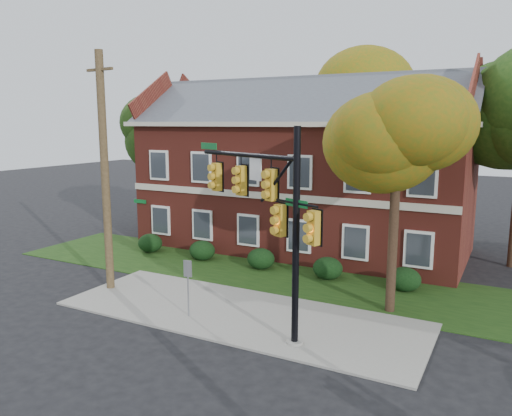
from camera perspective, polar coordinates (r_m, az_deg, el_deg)
The scene contains 15 objects.
ground at distance 18.60m, azimuth -3.55°, elevation -13.07°, with size 120.00×120.00×0.00m, color black.
sidewalk at distance 19.38m, azimuth -1.98°, elevation -11.96°, with size 14.00×5.00×0.08m, color gray.
grass_strip at distance 23.60m, azimuth 4.13°, elevation -8.01°, with size 30.00×6.00×0.04m, color #193811.
apartment_building at distance 28.83m, azimuth 5.39°, elevation 5.29°, with size 18.80×8.80×9.74m.
hedge_far_left at distance 28.67m, azimuth -12.00°, elevation -3.94°, with size 1.40×1.26×1.05m, color black.
hedge_left at distance 26.62m, azimuth -6.18°, elevation -4.85°, with size 1.40×1.26×1.05m, color black.
hedge_center at distance 24.89m, azimuth 0.56°, elevation -5.83°, with size 1.40×1.26×1.05m, color black.
hedge_right at distance 23.55m, azimuth 8.20°, elevation -6.84°, with size 1.40×1.26×1.05m, color black.
hedge_far_right at distance 22.68m, azimuth 16.62°, elevation -7.81°, with size 1.40×1.26×1.05m, color black.
tree_near_right at distance 18.86m, azimuth 16.49°, elevation 7.71°, with size 4.50×4.25×8.58m.
tree_left_rear at distance 32.81m, azimuth -11.43°, elevation 8.65°, with size 5.40×5.10×8.88m.
tree_far_rear at distance 35.76m, azimuth 12.46°, elevation 12.16°, with size 6.84×6.46×11.52m.
traffic_signal at distance 16.58m, azimuth 1.59°, elevation 0.04°, with size 5.92×2.67×7.11m.
utility_pole at distance 21.98m, azimuth -16.89°, elevation 3.92°, with size 1.58×0.38×10.12m.
sign_post at distance 18.75m, azimuth -7.79°, elevation -8.06°, with size 0.32×0.09×2.22m.
Camera 1 is at (8.99, -14.60, 7.22)m, focal length 35.00 mm.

